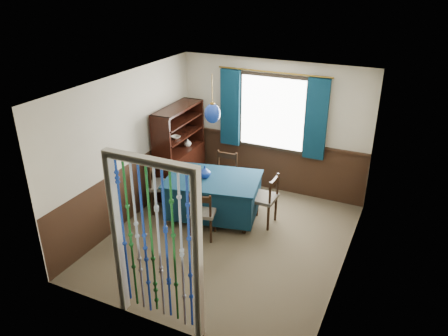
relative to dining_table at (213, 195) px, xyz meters
The scene contains 22 objects.
floor 0.86m from the dining_table, 46.38° to the right, with size 4.00×4.00×0.00m, color brown.
ceiling 2.20m from the dining_table, 46.38° to the right, with size 4.00×4.00×0.00m, color silver.
wall_back 1.75m from the dining_table, 70.77° to the left, with size 3.60×3.60×0.00m, color beige.
wall_front 2.71m from the dining_table, 78.61° to the right, with size 3.60×3.60×0.00m, color beige.
wall_left 1.62m from the dining_table, 157.42° to the right, with size 4.00×4.00×0.00m, color beige.
wall_right 2.51m from the dining_table, 13.06° to the right, with size 4.00×4.00×0.00m, color beige.
wainscot_back 1.54m from the dining_table, 70.58° to the left, with size 3.60×3.60×0.00m, color #331F13.
wainscot_front 2.57m from the dining_table, 78.55° to the right, with size 3.60×3.60×0.00m, color #331F13.
wainscot_left 1.38m from the dining_table, 157.19° to the right, with size 4.00×4.00×0.00m, color #331F13.
wainscot_right 2.36m from the dining_table, 13.14° to the right, with size 4.00×4.00×0.00m, color #331F13.
window 1.87m from the dining_table, 70.14° to the left, with size 1.32×0.12×1.42m, color black.
doorway 2.60m from the dining_table, 78.34° to the right, with size 1.16×0.12×2.18m, color silver, non-canonical shape.
dining_table is the anchor object (origin of this frame).
chair_near 0.65m from the dining_table, 79.77° to the right, with size 0.50×0.49×0.84m.
chair_far 0.70m from the dining_table, 99.96° to the left, with size 0.46×0.44×0.89m.
chair_left 0.96m from the dining_table, behind, with size 0.58×0.59×0.91m.
chair_right 0.88m from the dining_table, 11.65° to the left, with size 0.43×0.44×0.89m.
sideboard 1.25m from the dining_table, 147.66° to the left, with size 0.47×1.28×1.66m.
pendant_lamp 1.45m from the dining_table, 45.00° to the right, with size 0.25×0.25×0.78m.
vase_table 0.43m from the dining_table, 169.48° to the right, with size 0.18×0.18×0.19m, color navy.
bowl_shelf 1.32m from the dining_table, 154.56° to the left, with size 0.19×0.19×0.05m, color beige.
vase_sideboard 1.41m from the dining_table, 138.06° to the left, with size 0.16×0.16×0.16m, color beige.
Camera 1 is at (2.45, -5.32, 3.95)m, focal length 35.00 mm.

